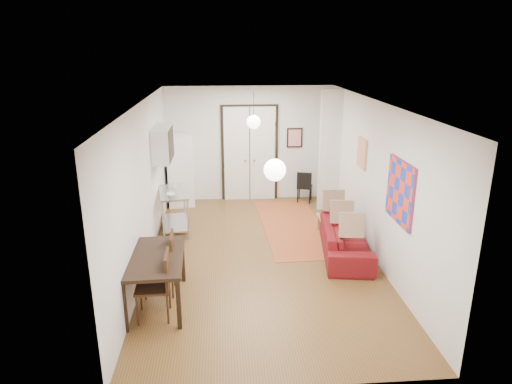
{
  "coord_description": "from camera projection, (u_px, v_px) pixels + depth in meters",
  "views": [
    {
      "loc": [
        -0.7,
        -7.86,
        3.84
      ],
      "look_at": [
        -0.09,
        0.15,
        1.25
      ],
      "focal_mm": 32.0,
      "sensor_mm": 36.0,
      "label": 1
    }
  ],
  "objects": [
    {
      "name": "potted_plant",
      "position": [
        339.0,
        208.0,
        9.67
      ],
      "size": [
        0.32,
        0.28,
        0.36
      ],
      "primitive_type": "imported",
      "rotation": [
        0.0,
        0.0,
        -0.0
      ],
      "color": "#336E31",
      "rests_on": "coffee_table"
    },
    {
      "name": "painting_popart",
      "position": [
        400.0,
        192.0,
        7.14
      ],
      "size": [
        0.05,
        1.0,
        1.0
      ],
      "primitive_type": "cube",
      "color": "red",
      "rests_on": "wall_right"
    },
    {
      "name": "sofa",
      "position": [
        345.0,
        239.0,
        8.73
      ],
      "size": [
        2.22,
        1.12,
        0.62
      ],
      "primitive_type": "imported",
      "rotation": [
        0.0,
        0.0,
        1.43
      ],
      "color": "maroon",
      "rests_on": "floor"
    },
    {
      "name": "poster_back",
      "position": [
        295.0,
        138.0,
        11.57
      ],
      "size": [
        0.4,
        0.03,
        0.5
      ],
      "primitive_type": "cube",
      "color": "red",
      "rests_on": "wall_back"
    },
    {
      "name": "black_side_chair",
      "position": [
        304.0,
        183.0,
        11.7
      ],
      "size": [
        0.46,
        0.47,
        0.81
      ],
      "rotation": [
        0.0,
        0.0,
        2.85
      ],
      "color": "black",
      "rests_on": "floor"
    },
    {
      "name": "coffee_table",
      "position": [
        337.0,
        218.0,
        9.73
      ],
      "size": [
        0.82,
        0.46,
        0.36
      ],
      "rotation": [
        0.0,
        0.0,
        -0.0
      ],
      "color": "tan",
      "rests_on": "floor"
    },
    {
      "name": "wall_back",
      "position": [
        249.0,
        144.0,
        11.56
      ],
      "size": [
        4.2,
        0.02,
        2.9
      ],
      "primitive_type": "cube",
      "color": "silver",
      "rests_on": "floor"
    },
    {
      "name": "stub_partition",
      "position": [
        330.0,
        151.0,
        10.8
      ],
      "size": [
        0.5,
        0.1,
        2.9
      ],
      "primitive_type": "cube",
      "color": "silver",
      "rests_on": "floor"
    },
    {
      "name": "pendant_front",
      "position": [
        275.0,
        170.0,
        6.1
      ],
      "size": [
        0.3,
        0.3,
        0.8
      ],
      "color": "white",
      "rests_on": "ceiling"
    },
    {
      "name": "wall_left",
      "position": [
        144.0,
        187.0,
        8.09
      ],
      "size": [
        0.02,
        7.0,
        2.9
      ],
      "primitive_type": "cube",
      "color": "silver",
      "rests_on": "floor"
    },
    {
      "name": "dining_chair_far",
      "position": [
        153.0,
        278.0,
        6.69
      ],
      "size": [
        0.5,
        0.7,
        1.02
      ],
      "rotation": [
        0.0,
        0.0,
        -1.54
      ],
      "color": "#392312",
      "rests_on": "floor"
    },
    {
      "name": "wall_cabinet",
      "position": [
        163.0,
        144.0,
        9.39
      ],
      "size": [
        0.35,
        1.0,
        0.7
      ],
      "primitive_type": "cube",
      "color": "silver",
      "rests_on": "wall_left"
    },
    {
      "name": "wall_front",
      "position": [
        290.0,
        278.0,
        4.92
      ],
      "size": [
        4.2,
        0.02,
        2.9
      ],
      "primitive_type": "cube",
      "color": "silver",
      "rests_on": "floor"
    },
    {
      "name": "dining_table",
      "position": [
        155.0,
        261.0,
        6.88
      ],
      "size": [
        0.9,
        1.51,
        0.82
      ],
      "rotation": [
        0.0,
        0.0,
        0.04
      ],
      "color": "black",
      "rests_on": "floor"
    },
    {
      "name": "soap_bottle",
      "position": [
        174.0,
        184.0,
        9.87
      ],
      "size": [
        0.11,
        0.11,
        0.18
      ],
      "primitive_type": "imported",
      "rotation": [
        0.0,
        0.0,
        0.34
      ],
      "color": "teal",
      "rests_on": "kitchen_counter"
    },
    {
      "name": "dining_chair_near",
      "position": [
        159.0,
        257.0,
        7.35
      ],
      "size": [
        0.5,
        0.7,
        1.02
      ],
      "rotation": [
        0.0,
        0.0,
        -1.54
      ],
      "color": "#392312",
      "rests_on": "floor"
    },
    {
      "name": "bowl",
      "position": [
        172.0,
        195.0,
        9.37
      ],
      "size": [
        0.27,
        0.27,
        0.05
      ],
      "primitive_type": "imported",
      "rotation": [
        0.0,
        0.0,
        0.34
      ],
      "color": "silver",
      "rests_on": "kitchen_counter"
    },
    {
      "name": "fridge",
      "position": [
        180.0,
        170.0,
        11.28
      ],
      "size": [
        0.71,
        0.71,
        1.78
      ],
      "primitive_type": "cube",
      "rotation": [
        0.0,
        0.0,
        0.14
      ],
      "color": "white",
      "rests_on": "floor"
    },
    {
      "name": "print_left",
      "position": [
        158.0,
        137.0,
        9.84
      ],
      "size": [
        0.03,
        0.44,
        0.54
      ],
      "primitive_type": "cube",
      "color": "#93653D",
      "rests_on": "wall_left"
    },
    {
      "name": "kitchen_counter",
      "position": [
        174.0,
        206.0,
        9.76
      ],
      "size": [
        0.73,
        1.22,
        0.89
      ],
      "rotation": [
        0.0,
        0.0,
        0.14
      ],
      "color": "#B9BDBF",
      "rests_on": "floor"
    },
    {
      "name": "floor",
      "position": [
        261.0,
        257.0,
        8.69
      ],
      "size": [
        7.0,
        7.0,
        0.0
      ],
      "primitive_type": "plane",
      "color": "brown",
      "rests_on": "ground"
    },
    {
      "name": "painting_abstract",
      "position": [
        362.0,
        153.0,
        9.04
      ],
      "size": [
        0.05,
        0.5,
        0.6
      ],
      "primitive_type": "cube",
      "color": "#F5E9CC",
      "rests_on": "wall_right"
    },
    {
      "name": "ceiling",
      "position": [
        262.0,
        103.0,
        7.8
      ],
      "size": [
        4.2,
        7.0,
        0.02
      ],
      "primitive_type": "cube",
      "color": "white",
      "rests_on": "wall_back"
    },
    {
      "name": "pendant_back",
      "position": [
        254.0,
        122.0,
        9.89
      ],
      "size": [
        0.3,
        0.3,
        0.8
      ],
      "color": "white",
      "rests_on": "ceiling"
    },
    {
      "name": "double_doors",
      "position": [
        250.0,
        154.0,
        11.6
      ],
      "size": [
        1.44,
        0.06,
        2.5
      ],
      "primitive_type": "cube",
      "color": "white",
      "rests_on": "wall_back"
    },
    {
      "name": "wall_right",
      "position": [
        375.0,
        181.0,
        8.39
      ],
      "size": [
        0.02,
        7.0,
        2.9
      ],
      "primitive_type": "cube",
      "color": "silver",
      "rests_on": "floor"
    },
    {
      "name": "kilim_rug",
      "position": [
        293.0,
        226.0,
        10.14
      ],
      "size": [
        1.44,
        3.52,
        0.01
      ],
      "primitive_type": "cube",
      "rotation": [
        0.0,
        0.0,
        0.04
      ],
      "color": "#B5592D",
      "rests_on": "floor"
    }
  ]
}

